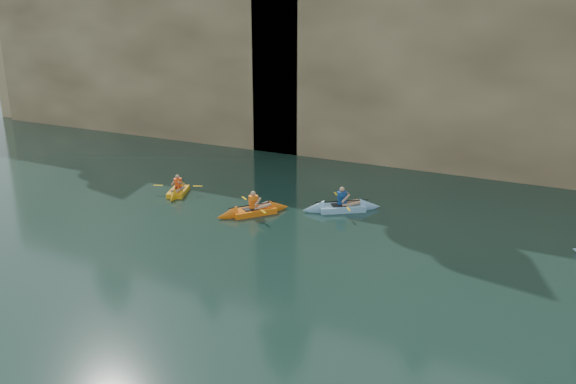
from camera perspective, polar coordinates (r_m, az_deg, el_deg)
The scene contains 8 objects.
cliff at distance 38.06m, azimuth 16.99°, elevation 13.86°, with size 70.00×16.00×12.00m, color tan.
cliff_slab_west at distance 41.01m, azimuth -14.93°, elevation 13.18°, with size 26.00×2.40×10.56m, color tan.
cliff_slab_center at distance 30.43m, azimuth 17.60°, elevation 12.64°, with size 24.00×2.40×11.40m, color tan.
sea_cave_west at distance 39.51m, azimuth -13.09°, elevation 8.39°, with size 4.50×1.00×4.00m, color black.
sea_cave_center at distance 32.09m, azimuth 6.14°, elevation 6.11°, with size 3.50×1.00×3.20m, color black.
kayaker_orange at distance 23.02m, azimuth -3.52°, elevation -1.91°, with size 2.42×3.05×1.22m.
kayaker_yellow at distance 26.16m, azimuth -11.09°, elevation 0.11°, with size 2.07×2.80×1.13m.
kayaker_ltblue_mid at distance 23.50m, azimuth 5.48°, elevation -1.54°, with size 3.12×2.68×1.28m.
Camera 1 is at (8.14, -7.15, 7.57)m, focal length 35.00 mm.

